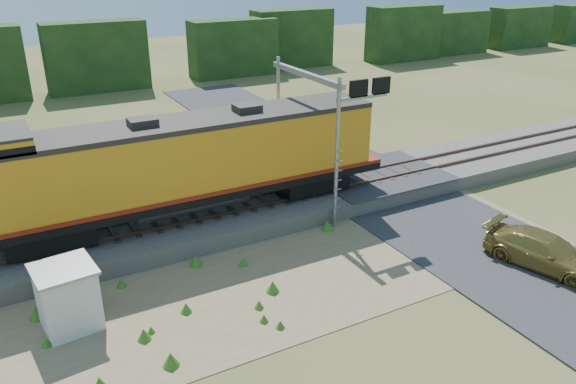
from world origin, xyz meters
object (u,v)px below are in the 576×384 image
shed (68,297)px  signal_gantry (320,106)px  car (545,252)px  locomotive (184,163)px

shed → signal_gantry: bearing=12.2°
car → shed: bearing=148.8°
signal_gantry → locomotive: bearing=174.2°
locomotive → shed: 7.98m
locomotive → car: (11.71, -9.96, -2.67)m
shed → signal_gantry: signal_gantry is taller
shed → car: size_ratio=0.48×
shed → signal_gantry: (12.48, 4.18, 4.14)m
shed → signal_gantry: size_ratio=0.33×
locomotive → signal_gantry: (6.54, -0.67, 1.94)m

